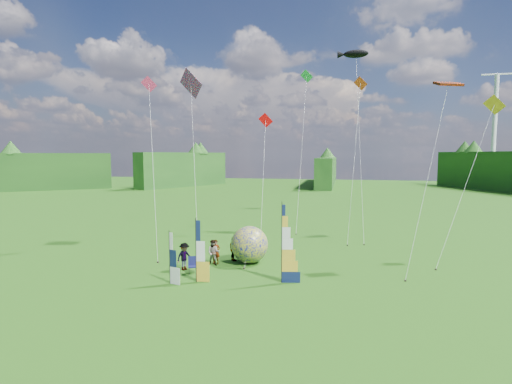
% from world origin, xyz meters
% --- Properties ---
extents(ground, '(220.00, 220.00, 0.00)m').
position_xyz_m(ground, '(0.00, 0.00, 0.00)').
color(ground, '#336C18').
rests_on(ground, ground).
extents(treeline_ring, '(210.00, 210.00, 8.00)m').
position_xyz_m(treeline_ring, '(0.00, 0.00, 4.00)').
color(treeline_ring, '#2A601C').
rests_on(treeline_ring, ground).
extents(turbine_right, '(8.00, 1.20, 30.00)m').
position_xyz_m(turbine_right, '(45.00, 102.00, 15.00)').
color(turbine_right, silver).
rests_on(turbine_right, ground).
extents(feather_banner_main, '(1.32, 0.36, 4.90)m').
position_xyz_m(feather_banner_main, '(0.95, 2.52, 2.45)').
color(feather_banner_main, '#111C46').
rests_on(feather_banner_main, ground).
extents(side_banner_left, '(1.08, 0.19, 3.90)m').
position_xyz_m(side_banner_left, '(-4.30, 1.58, 1.95)').
color(side_banner_left, gold).
rests_on(side_banner_left, ground).
extents(side_banner_far, '(0.95, 0.34, 3.22)m').
position_xyz_m(side_banner_far, '(-5.75, 0.87, 1.61)').
color(side_banner_far, white).
rests_on(side_banner_far, ground).
extents(bol_inflatable, '(3.54, 3.54, 2.73)m').
position_xyz_m(bol_inflatable, '(-2.06, 6.58, 1.36)').
color(bol_inflatable, '#00047A').
rests_on(bol_inflatable, ground).
extents(spectator_a, '(0.67, 0.47, 1.77)m').
position_xyz_m(spectator_a, '(-4.40, 5.80, 0.88)').
color(spectator_a, '#66594C').
rests_on(spectator_a, ground).
extents(spectator_b, '(0.95, 0.55, 1.86)m').
position_xyz_m(spectator_b, '(-4.44, 5.36, 0.93)').
color(spectator_b, '#66594C').
rests_on(spectator_b, ground).
extents(spectator_c, '(1.00, 1.29, 1.90)m').
position_xyz_m(spectator_c, '(-6.03, 3.85, 0.95)').
color(spectator_c, '#66594C').
rests_on(spectator_c, ground).
extents(spectator_d, '(1.03, 1.10, 1.82)m').
position_xyz_m(spectator_d, '(-3.36, 6.82, 0.91)').
color(spectator_d, '#66594C').
rests_on(spectator_d, ground).
extents(camp_chair, '(0.86, 0.86, 1.14)m').
position_xyz_m(camp_chair, '(-5.14, 3.13, 0.57)').
color(camp_chair, '#0E123B').
rests_on(camp_chair, ground).
extents(kite_whale, '(4.52, 14.86, 20.84)m').
position_xyz_m(kite_whale, '(6.05, 20.22, 10.42)').
color(kite_whale, black).
rests_on(kite_whale, ground).
extents(kite_rainbow_delta, '(12.00, 13.87, 17.39)m').
position_xyz_m(kite_rainbow_delta, '(-8.68, 12.73, 8.69)').
color(kite_rainbow_delta, '#EB030E').
rests_on(kite_rainbow_delta, ground).
extents(kite_parafoil, '(9.36, 11.45, 15.08)m').
position_xyz_m(kite_parafoil, '(10.23, 7.57, 7.54)').
color(kite_parafoil, '#A52200').
rests_on(kite_parafoil, ground).
extents(small_kite_red, '(6.41, 11.61, 12.76)m').
position_xyz_m(small_kite_red, '(-2.83, 15.39, 6.38)').
color(small_kite_red, red).
rests_on(small_kite_red, ground).
extents(small_kite_orange, '(6.02, 10.67, 16.41)m').
position_xyz_m(small_kite_orange, '(5.54, 17.70, 8.21)').
color(small_kite_orange, '#FF4819').
rests_on(small_kite_orange, ground).
extents(small_kite_yellow, '(9.66, 10.50, 13.18)m').
position_xyz_m(small_kite_yellow, '(13.51, 10.69, 6.59)').
color(small_kite_yellow, yellow).
rests_on(small_kite_yellow, ground).
extents(small_kite_pink, '(8.50, 9.96, 15.24)m').
position_xyz_m(small_kite_pink, '(-10.43, 8.17, 7.62)').
color(small_kite_pink, '#D12B5B').
rests_on(small_kite_pink, ground).
extents(small_kite_green, '(4.50, 12.99, 18.70)m').
position_xyz_m(small_kite_green, '(-0.01, 22.87, 9.35)').
color(small_kite_green, green).
rests_on(small_kite_green, ground).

